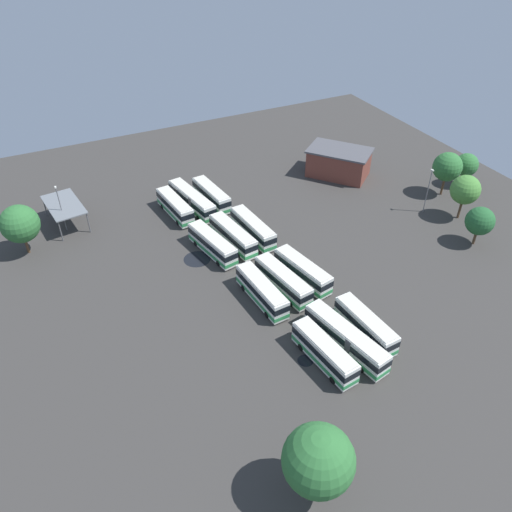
{
  "coord_description": "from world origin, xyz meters",
  "views": [
    {
      "loc": [
        -56.54,
        28.0,
        49.38
      ],
      "look_at": [
        0.71,
        -0.31,
        1.53
      ],
      "focal_mm": 35.6,
      "sensor_mm": 36.0,
      "label": 1
    }
  ],
  "objects_px": {
    "bus_row1_slot0": "(303,271)",
    "bus_row0_slot2": "(324,352)",
    "tree_northeast": "(480,221)",
    "depot_building": "(339,162)",
    "bus_row0_slot0": "(365,325)",
    "tree_west_edge": "(466,165)",
    "tree_south_edge": "(465,190)",
    "maintenance_shelter": "(64,205)",
    "tree_north_edge": "(20,224)",
    "tree_northwest": "(447,167)",
    "bus_row0_slot1": "(346,338)",
    "bus_row3_slot0": "(211,195)",
    "bus_row3_slot2": "(175,206)",
    "bus_row2_slot0": "(253,228)",
    "tree_east_edge": "(318,460)",
    "bus_row2_slot1": "(233,235)",
    "bus_row1_slot2": "(262,291)",
    "bus_row3_slot1": "(192,200)",
    "bus_row2_slot2": "(212,244)",
    "bus_row1_slot1": "(283,281)",
    "lamp_post_near_entrance": "(61,207)",
    "lamp_post_by_building": "(428,189)"
  },
  "relations": [
    {
      "from": "bus_row2_slot1",
      "to": "tree_south_edge",
      "type": "bearing_deg",
      "value": -104.58
    },
    {
      "from": "bus_row2_slot0",
      "to": "tree_northeast",
      "type": "relative_size",
      "value": 1.65
    },
    {
      "from": "maintenance_shelter",
      "to": "tree_north_edge",
      "type": "bearing_deg",
      "value": 128.97
    },
    {
      "from": "bus_row2_slot2",
      "to": "depot_building",
      "type": "height_order",
      "value": "depot_building"
    },
    {
      "from": "lamp_post_near_entrance",
      "to": "tree_west_edge",
      "type": "relative_size",
      "value": 1.27
    },
    {
      "from": "depot_building",
      "to": "tree_east_edge",
      "type": "height_order",
      "value": "tree_east_edge"
    },
    {
      "from": "depot_building",
      "to": "tree_northeast",
      "type": "relative_size",
      "value": 2.11
    },
    {
      "from": "bus_row2_slot1",
      "to": "bus_row3_slot2",
      "type": "xyz_separation_m",
      "value": [
        13.04,
        5.56,
        -0.0
      ]
    },
    {
      "from": "bus_row1_slot2",
      "to": "bus_row2_slot1",
      "type": "relative_size",
      "value": 0.96
    },
    {
      "from": "bus_row3_slot0",
      "to": "bus_row3_slot2",
      "type": "xyz_separation_m",
      "value": [
        -0.85,
        7.42,
        -0.0
      ]
    },
    {
      "from": "lamp_post_by_building",
      "to": "tree_east_edge",
      "type": "xyz_separation_m",
      "value": [
        -36.83,
        46.08,
        1.49
      ]
    },
    {
      "from": "bus_row3_slot1",
      "to": "bus_row2_slot0",
      "type": "bearing_deg",
      "value": -155.94
    },
    {
      "from": "bus_row2_slot1",
      "to": "tree_northeast",
      "type": "bearing_deg",
      "value": -115.93
    },
    {
      "from": "lamp_post_near_entrance",
      "to": "bus_row1_slot0",
      "type": "bearing_deg",
      "value": -135.4
    },
    {
      "from": "tree_north_edge",
      "to": "bus_row1_slot2",
      "type": "bearing_deg",
      "value": -133.65
    },
    {
      "from": "bus_row3_slot2",
      "to": "tree_east_edge",
      "type": "bearing_deg",
      "value": 174.99
    },
    {
      "from": "bus_row0_slot2",
      "to": "lamp_post_near_entrance",
      "type": "relative_size",
      "value": 1.24
    },
    {
      "from": "maintenance_shelter",
      "to": "tree_west_edge",
      "type": "bearing_deg",
      "value": -105.62
    },
    {
      "from": "bus_row0_slot0",
      "to": "lamp_post_near_entrance",
      "type": "bearing_deg",
      "value": 35.6
    },
    {
      "from": "bus_row0_slot1",
      "to": "bus_row3_slot0",
      "type": "bearing_deg",
      "value": 2.18
    },
    {
      "from": "maintenance_shelter",
      "to": "lamp_post_near_entrance",
      "type": "xyz_separation_m",
      "value": [
        -1.88,
        0.61,
        0.85
      ]
    },
    {
      "from": "tree_east_edge",
      "to": "bus_row1_slot2",
      "type": "bearing_deg",
      "value": -16.61
    },
    {
      "from": "maintenance_shelter",
      "to": "lamp_post_near_entrance",
      "type": "distance_m",
      "value": 2.15
    },
    {
      "from": "bus_row1_slot0",
      "to": "bus_row0_slot2",
      "type": "bearing_deg",
      "value": 159.04
    },
    {
      "from": "bus_row1_slot0",
      "to": "tree_east_edge",
      "type": "bearing_deg",
      "value": 151.55
    },
    {
      "from": "tree_northeast",
      "to": "depot_building",
      "type": "bearing_deg",
      "value": 12.35
    },
    {
      "from": "bus_row1_slot0",
      "to": "bus_row2_slot2",
      "type": "height_order",
      "value": "same"
    },
    {
      "from": "tree_north_edge",
      "to": "tree_northwest",
      "type": "xyz_separation_m",
      "value": [
        -15.36,
        -73.97,
        0.3
      ]
    },
    {
      "from": "bus_row1_slot2",
      "to": "bus_row0_slot0",
      "type": "bearing_deg",
      "value": -143.02
    },
    {
      "from": "bus_row1_slot0",
      "to": "bus_row1_slot2",
      "type": "distance_m",
      "value": 7.73
    },
    {
      "from": "bus_row2_slot2",
      "to": "bus_row3_slot1",
      "type": "height_order",
      "value": "same"
    },
    {
      "from": "bus_row0_slot0",
      "to": "bus_row1_slot0",
      "type": "relative_size",
      "value": 0.96
    },
    {
      "from": "tree_northeast",
      "to": "tree_south_edge",
      "type": "xyz_separation_m",
      "value": [
        7.26,
        -3.58,
        1.24
      ]
    },
    {
      "from": "tree_west_edge",
      "to": "tree_south_edge",
      "type": "distance_m",
      "value": 12.87
    },
    {
      "from": "tree_northwest",
      "to": "bus_row3_slot2",
      "type": "bearing_deg",
      "value": 72.24
    },
    {
      "from": "bus_row1_slot0",
      "to": "bus_row2_slot1",
      "type": "distance_m",
      "value": 14.39
    },
    {
      "from": "bus_row0_slot1",
      "to": "maintenance_shelter",
      "type": "bearing_deg",
      "value": 30.19
    },
    {
      "from": "bus_row3_slot1",
      "to": "bus_row0_slot1",
      "type": "bearing_deg",
      "value": -172.48
    },
    {
      "from": "bus_row2_slot1",
      "to": "maintenance_shelter",
      "type": "bearing_deg",
      "value": 51.55
    },
    {
      "from": "bus_row3_slot0",
      "to": "tree_north_edge",
      "type": "distance_m",
      "value": 33.02
    },
    {
      "from": "bus_row1_slot0",
      "to": "lamp_post_by_building",
      "type": "xyz_separation_m",
      "value": [
        7.34,
        -30.1,
        2.83
      ]
    },
    {
      "from": "bus_row0_slot0",
      "to": "tree_east_edge",
      "type": "distance_m",
      "value": 24.07
    },
    {
      "from": "tree_northwest",
      "to": "depot_building",
      "type": "bearing_deg",
      "value": 40.88
    },
    {
      "from": "bus_row3_slot0",
      "to": "lamp_post_by_building",
      "type": "xyz_separation_m",
      "value": [
        -19.84,
        -33.77,
        2.83
      ]
    },
    {
      "from": "bus_row1_slot1",
      "to": "tree_south_edge",
      "type": "relative_size",
      "value": 1.35
    },
    {
      "from": "tree_north_edge",
      "to": "tree_northwest",
      "type": "bearing_deg",
      "value": -101.73
    },
    {
      "from": "tree_northeast",
      "to": "tree_west_edge",
      "type": "distance_m",
      "value": 20.59
    },
    {
      "from": "bus_row2_slot1",
      "to": "tree_north_edge",
      "type": "height_order",
      "value": "tree_north_edge"
    },
    {
      "from": "bus_row2_slot2",
      "to": "bus_row3_slot2",
      "type": "height_order",
      "value": "same"
    },
    {
      "from": "bus_row0_slot0",
      "to": "tree_northwest",
      "type": "distance_m",
      "value": 43.6
    }
  ]
}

